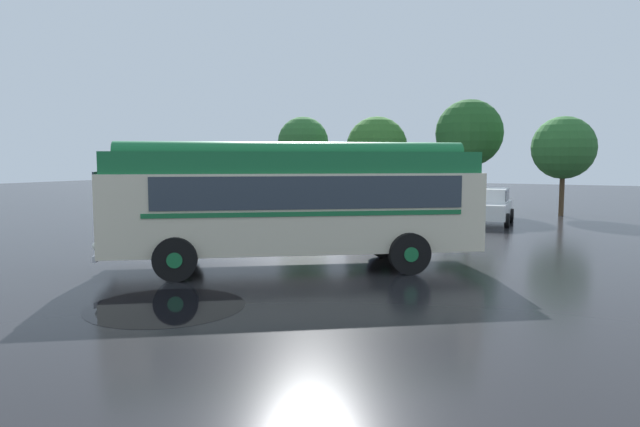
% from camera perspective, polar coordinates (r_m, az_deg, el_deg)
% --- Properties ---
extents(ground_plane, '(120.00, 120.00, 0.00)m').
position_cam_1_polar(ground_plane, '(16.37, -3.66, -5.18)').
color(ground_plane, black).
extents(vintage_bus, '(9.57, 7.95, 3.49)m').
position_cam_1_polar(vintage_bus, '(15.68, -2.62, 1.34)').
color(vintage_bus, beige).
rests_on(vintage_bus, ground).
extents(car_near_left, '(2.35, 4.38, 1.66)m').
position_cam_1_polar(car_near_left, '(28.66, 11.14, 1.00)').
color(car_near_left, silver).
rests_on(car_near_left, ground).
extents(car_mid_left, '(2.27, 4.35, 1.66)m').
position_cam_1_polar(car_mid_left, '(27.82, 16.63, 0.75)').
color(car_mid_left, silver).
rests_on(car_mid_left, ground).
extents(box_van, '(2.36, 5.79, 2.50)m').
position_cam_1_polar(box_van, '(29.80, 6.73, 2.23)').
color(box_van, navy).
rests_on(box_van, ground).
extents(tree_far_left, '(3.39, 3.39, 5.85)m').
position_cam_1_polar(tree_far_left, '(38.44, -1.68, 7.09)').
color(tree_far_left, '#4C3823').
rests_on(tree_far_left, ground).
extents(tree_left_of_centre, '(3.77, 3.77, 5.65)m').
position_cam_1_polar(tree_left_of_centre, '(35.71, 5.60, 6.60)').
color(tree_left_of_centre, '#4C3823').
rests_on(tree_left_of_centre, ground).
extents(tree_centre, '(3.90, 3.90, 6.50)m').
position_cam_1_polar(tree_centre, '(34.63, 14.75, 7.76)').
color(tree_centre, '#4C3823').
rests_on(tree_centre, ground).
extents(tree_right_of_centre, '(3.32, 3.32, 5.29)m').
position_cam_1_polar(tree_right_of_centre, '(32.99, 23.19, 6.15)').
color(tree_right_of_centre, '#4C3823').
rests_on(tree_right_of_centre, ground).
extents(puddle_patch, '(3.24, 3.24, 0.01)m').
position_cam_1_polar(puddle_patch, '(12.28, -15.13, -8.94)').
color(puddle_patch, black).
rests_on(puddle_patch, ground).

